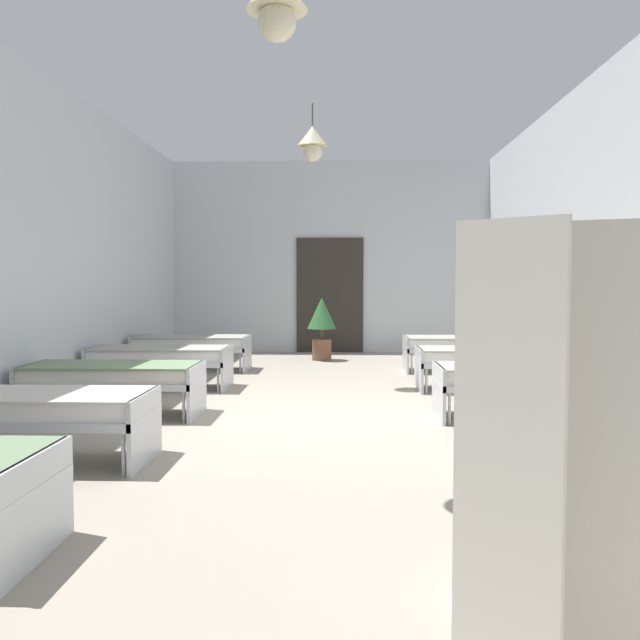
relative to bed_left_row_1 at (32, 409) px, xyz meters
The scene contains 13 objects.
ground_plane 2.99m from the bed_left_row_1, 40.17° to the left, with size 7.20×14.17×0.10m, color #9E9384.
room_shell 4.32m from the bed_left_row_1, 56.06° to the left, with size 7.00×13.77×4.00m.
bed_left_row_1 is the anchor object (origin of this frame).
bed_right_row_1 4.50m from the bed_left_row_1, ahead, with size 1.90×0.84×0.57m.
bed_left_row_2 1.90m from the bed_left_row_1, 90.00° to the left, with size 1.90×0.84×0.57m.
bed_right_row_2 4.89m from the bed_left_row_1, 22.88° to the left, with size 1.90×0.84×0.57m.
bed_left_row_3 3.80m from the bed_left_row_1, 90.00° to the left, with size 1.90×0.84×0.57m.
bed_right_row_3 5.89m from the bed_left_row_1, 40.17° to the left, with size 1.90×0.84×0.57m.
bed_left_row_4 5.70m from the bed_left_row_1, 90.00° to the left, with size 1.90×0.84×0.57m.
bed_right_row_4 7.26m from the bed_left_row_1, 51.70° to the left, with size 1.90×0.84×0.57m.
nurse_near_aisle 4.02m from the bed_left_row_1, 35.37° to the right, with size 0.52×0.52×1.49m.
potted_plant 7.52m from the bed_left_row_1, 73.54° to the left, with size 0.55×0.55×1.19m.
privacy_screen 4.58m from the bed_left_row_1, 38.86° to the right, with size 1.22×0.29×1.70m.
Camera 1 is at (0.29, -7.17, 1.47)m, focal length 37.24 mm.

